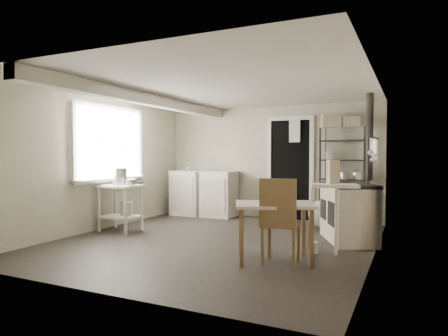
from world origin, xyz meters
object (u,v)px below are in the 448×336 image
at_px(work_table, 274,230).
at_px(shelf_rack, 344,174).
at_px(prep_table, 120,208).
at_px(base_cabinets, 204,194).
at_px(stove, 348,212).
at_px(stockpot, 119,176).
at_px(flour_sack, 319,213).
at_px(chair, 281,224).

bearing_deg(work_table, shelf_rack, 82.84).
bearing_deg(prep_table, work_table, -13.50).
xyz_separation_m(base_cabinets, stove, (3.17, -1.30, -0.02)).
bearing_deg(stockpot, work_table, -14.83).
bearing_deg(work_table, base_cabinets, 131.34).
xyz_separation_m(stockpot, stove, (3.74, 0.73, -0.50)).
distance_m(base_cabinets, shelf_rack, 2.93).
distance_m(stockpot, flour_sack, 3.64).
distance_m(prep_table, work_table, 3.07).
relative_size(base_cabinets, stove, 1.30).
relative_size(chair, flour_sack, 2.24).
height_order(prep_table, flour_sack, prep_table).
height_order(base_cabinets, flour_sack, base_cabinets).
xyz_separation_m(work_table, chair, (0.11, -0.09, 0.11)).
distance_m(base_cabinets, flour_sack, 2.53).
xyz_separation_m(prep_table, shelf_rack, (3.36, 2.29, 0.55)).
bearing_deg(flour_sack, base_cabinets, 174.54).
distance_m(prep_table, stockpot, 0.56).
bearing_deg(flour_sack, shelf_rack, 46.88).
height_order(stockpot, flour_sack, stockpot).
bearing_deg(shelf_rack, work_table, -88.21).
bearing_deg(base_cabinets, chair, -49.84).
bearing_deg(chair, flour_sack, 86.65).
bearing_deg(stove, shelf_rack, 76.57).
distance_m(chair, flour_sack, 2.71).
relative_size(work_table, chair, 0.91).
distance_m(base_cabinets, stove, 3.43).
distance_m(stockpot, work_table, 3.24).
relative_size(prep_table, stove, 0.71).
distance_m(stove, chair, 1.73).
height_order(chair, flour_sack, chair).
bearing_deg(base_cabinets, prep_table, -104.21).
distance_m(prep_table, shelf_rack, 4.10).
bearing_deg(stockpot, shelf_rack, 32.37).
bearing_deg(chair, shelf_rack, 79.47).
distance_m(stockpot, base_cabinets, 2.17).
xyz_separation_m(stockpot, flour_sack, (3.09, 1.79, -0.70)).
height_order(base_cabinets, shelf_rack, shelf_rack).
bearing_deg(chair, base_cabinets, 126.10).
distance_m(stockpot, chair, 3.35).
distance_m(work_table, flour_sack, 2.61).
bearing_deg(flour_sack, chair, -87.70).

